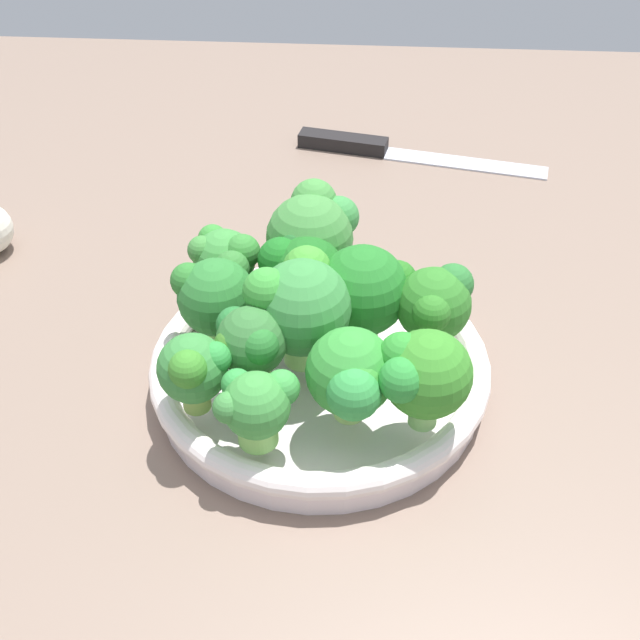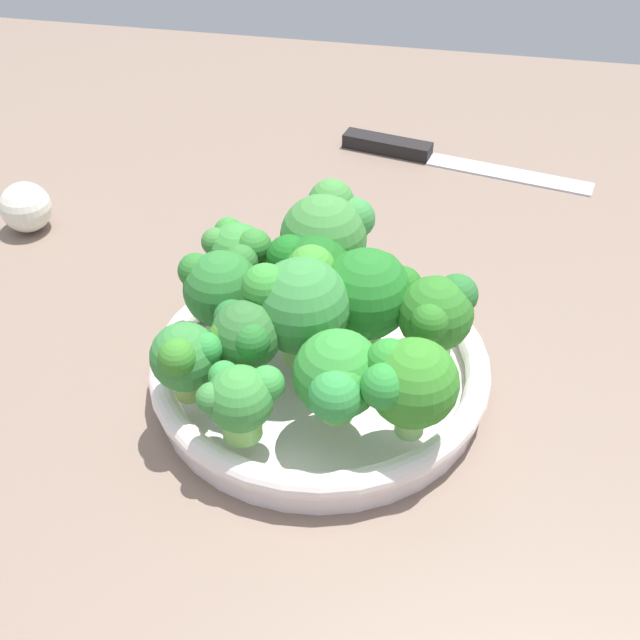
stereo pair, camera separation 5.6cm
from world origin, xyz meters
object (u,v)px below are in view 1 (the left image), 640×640
at_px(broccoli_floret_6, 250,343).
at_px(broccoli_floret_8, 366,288).
at_px(broccoli_floret_9, 422,374).
at_px(knife, 386,149).
at_px(broccoli_floret_1, 303,273).
at_px(broccoli_floret_3, 313,233).
at_px(broccoli_floret_5, 224,259).
at_px(broccoli_floret_7, 352,377).
at_px(broccoli_floret_10, 435,305).
at_px(broccoli_floret_11, 216,294).
at_px(broccoli_floret_2, 256,405).
at_px(broccoli_floret_4, 194,369).
at_px(bowl, 320,369).
at_px(broccoli_floret_0, 300,304).

height_order(broccoli_floret_6, broccoli_floret_8, broccoli_floret_8).
height_order(broccoli_floret_9, knife, broccoli_floret_9).
bearing_deg(broccoli_floret_1, broccoli_floret_3, -5.87).
xyz_separation_m(broccoli_floret_5, broccoli_floret_7, (-0.13, -0.10, 0.00)).
xyz_separation_m(broccoli_floret_10, broccoli_floret_11, (0.00, 0.15, -0.00)).
height_order(broccoli_floret_1, broccoli_floret_11, broccoli_floret_1).
bearing_deg(knife, broccoli_floret_2, 169.77).
distance_m(broccoli_floret_5, broccoli_floret_6, 0.10).
height_order(broccoli_floret_6, broccoli_floret_10, broccoli_floret_10).
height_order(broccoli_floret_8, broccoli_floret_9, broccoli_floret_8).
relative_size(broccoli_floret_2, broccoli_floret_9, 0.74).
height_order(broccoli_floret_2, broccoli_floret_3, broccoli_floret_3).
bearing_deg(broccoli_floret_4, bowl, -51.68).
xyz_separation_m(broccoli_floret_0, broccoli_floret_5, (0.07, 0.06, -0.01)).
bearing_deg(broccoli_floret_8, broccoli_floret_2, 149.75).
bearing_deg(broccoli_floret_5, broccoli_floret_11, -178.50).
height_order(broccoli_floret_1, broccoli_floret_3, broccoli_floret_3).
bearing_deg(broccoli_floret_4, broccoli_floret_10, -65.41).
bearing_deg(bowl, broccoli_floret_7, -159.46).
bearing_deg(broccoli_floret_11, broccoli_floret_0, -108.60).
bearing_deg(broccoli_floret_3, knife, -11.74).
bearing_deg(broccoli_floret_0, broccoli_floret_8, -54.63).
distance_m(bowl, broccoli_floret_4, 0.11).
bearing_deg(bowl, broccoli_floret_10, -82.21).
bearing_deg(broccoli_floret_6, broccoli_floret_1, -19.47).
distance_m(broccoli_floret_1, broccoli_floret_11, 0.06).
bearing_deg(broccoli_floret_7, broccoli_floret_0, 32.15).
bearing_deg(broccoli_floret_8, broccoli_floret_0, 125.37).
bearing_deg(broccoli_floret_4, broccoli_floret_9, -91.46).
distance_m(bowl, broccoli_floret_2, 0.10).
distance_m(broccoli_floret_4, knife, 0.44).
bearing_deg(broccoli_floret_4, broccoli_floret_6, -55.04).
bearing_deg(broccoli_floret_6, bowl, -49.33).
relative_size(broccoli_floret_6, broccoli_floret_11, 1.00).
height_order(broccoli_floret_2, broccoli_floret_9, broccoli_floret_9).
height_order(broccoli_floret_5, broccoli_floret_6, broccoli_floret_6).
height_order(broccoli_floret_1, broccoli_floret_2, broccoli_floret_1).
bearing_deg(bowl, broccoli_floret_11, 78.25).
relative_size(bowl, broccoli_floret_9, 3.47).
xyz_separation_m(broccoli_floret_5, knife, (0.30, -0.12, -0.06)).
xyz_separation_m(bowl, broccoli_floret_9, (-0.06, -0.07, 0.06)).
distance_m(broccoli_floret_4, broccoli_floret_7, 0.10).
relative_size(broccoli_floret_0, broccoli_floret_3, 0.99).
bearing_deg(broccoli_floret_6, broccoli_floret_3, -15.00).
xyz_separation_m(broccoli_floret_4, broccoli_floret_11, (0.08, -0.00, 0.00)).
bearing_deg(broccoli_floret_3, broccoli_floret_9, -151.86).
relative_size(broccoli_floret_2, broccoli_floret_11, 0.82).
bearing_deg(knife, broccoli_floret_4, 163.75).
xyz_separation_m(broccoli_floret_3, broccoli_floret_4, (-0.14, 0.06, -0.01)).
height_order(bowl, broccoli_floret_2, broccoli_floret_2).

